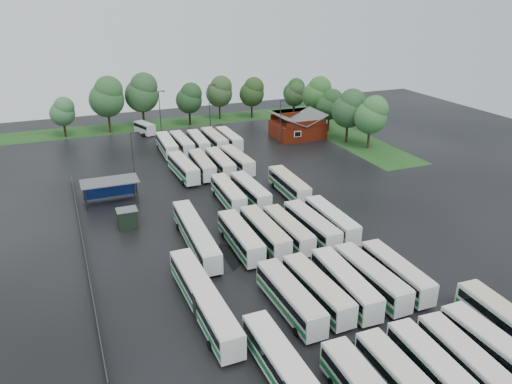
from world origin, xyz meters
name	(u,v)px	position (x,y,z in m)	size (l,w,h in m)	color
ground	(277,247)	(0.00, 0.00, 0.00)	(160.00, 160.00, 0.00)	black
brick_building	(298,129)	(24.00, 42.77, 1.87)	(10.07, 8.60, 5.39)	maroon
wash_shed	(110,184)	(-17.20, 22.02, 2.99)	(8.20, 4.20, 3.58)	#2D2D30
utility_hut	(127,218)	(-16.20, 12.60, 1.32)	(2.70, 2.20, 2.62)	black
grass_strip_north	(172,123)	(2.00, 64.80, 0.01)	(80.00, 10.00, 0.01)	#1A4414
grass_strip_east	(338,133)	(34.00, 42.80, 0.01)	(10.00, 50.00, 0.01)	#1A4414
west_fence	(84,247)	(-22.20, 8.00, 0.60)	(0.10, 50.00, 1.20)	#2D2D30
bus_r0c1	(405,384)	(-1.18, -26.15, 1.63)	(2.32, 10.67, 2.97)	silver
bus_r0c2	(437,372)	(1.98, -26.01, 1.63)	(2.65, 10.72, 2.96)	silver
bus_r0c3	(468,363)	(5.02, -26.15, 1.61)	(2.76, 10.65, 2.94)	silver
bus_r0c4	(496,351)	(8.21, -25.94, 1.66)	(2.51, 10.90, 3.02)	silver
bus_r1c0	(290,297)	(-4.34, -12.46, 1.69)	(2.62, 11.08, 3.07)	silver
bus_r1c1	(317,289)	(-1.21, -12.19, 1.66)	(2.75, 10.94, 3.02)	silver
bus_r1c2	(345,283)	(1.94, -12.35, 1.70)	(2.76, 11.17, 3.09)	silver
bus_r1c3	(370,277)	(5.06, -12.33, 1.69)	(2.65, 11.07, 3.06)	silver
bus_r1c4	(396,272)	(8.28, -12.37, 1.61)	(2.32, 10.53, 2.92)	silver
bus_r2c0	(240,237)	(-4.39, 1.26, 1.68)	(2.47, 10.99, 3.05)	silver
bus_r2c1	(264,232)	(-1.17, 1.42, 1.70)	(2.47, 11.10, 3.08)	silver
bus_r2c2	(288,230)	(1.86, 1.04, 1.61)	(2.51, 10.58, 2.93)	silver
bus_r2c3	(311,225)	(5.10, 0.85, 1.69)	(2.72, 11.10, 3.07)	silver
bus_r2c4	(331,220)	(8.23, 1.29, 1.67)	(2.41, 10.93, 3.04)	silver
bus_r3c1	(228,193)	(-1.21, 15.01, 1.65)	(2.56, 10.81, 2.99)	silver
bus_r3c2	(250,191)	(2.12, 14.66, 1.66)	(2.56, 10.92, 3.03)	silver
bus_r3c4	(289,185)	(8.52, 14.64, 1.70)	(2.63, 11.13, 3.08)	silver
bus_r4c0	(183,168)	(-4.57, 28.34, 1.70)	(2.88, 11.20, 3.09)	silver
bus_r4c1	(202,165)	(-1.20, 28.72, 1.66)	(2.68, 10.90, 3.01)	silver
bus_r4c2	(220,163)	(1.96, 28.35, 1.67)	(2.54, 10.96, 3.04)	silver
bus_r4c3	(237,160)	(5.11, 28.65, 1.68)	(2.80, 11.06, 3.05)	silver
bus_r5c0	(167,145)	(-4.26, 42.00, 1.70)	(2.70, 11.15, 3.08)	silver
bus_r5c1	(182,143)	(-1.25, 42.32, 1.64)	(2.43, 10.74, 2.98)	silver
bus_r5c2	(198,142)	(1.97, 42.00, 1.62)	(2.66, 10.67, 2.95)	silver
bus_r5c3	(214,140)	(5.25, 42.08, 1.69)	(2.40, 11.03, 3.07)	silver
bus_r5c4	(229,139)	(8.35, 42.05, 1.62)	(2.27, 10.57, 2.94)	silver
artic_bus_west_b	(196,234)	(-9.23, 4.06, 1.66)	(2.77, 16.18, 2.99)	silver
artic_bus_west_c	(204,299)	(-12.25, -9.56, 1.70)	(2.75, 16.53, 3.06)	silver
minibus	(145,128)	(-5.69, 57.58, 1.40)	(3.94, 6.18, 2.53)	silver
tree_north_0	(63,111)	(-21.70, 61.76, 5.54)	(5.21, 5.21, 8.62)	black
tree_north_1	(107,97)	(-12.36, 61.68, 7.97)	(7.48, 7.48, 12.39)	#372717
tree_north_2	(142,92)	(-4.55, 63.46, 7.98)	(7.49, 7.49, 12.40)	black
tree_north_3	(190,98)	(5.63, 61.23, 6.35)	(5.97, 5.97, 9.88)	black
tree_north_4	(220,91)	(13.91, 64.37, 6.73)	(6.32, 6.32, 10.46)	black
tree_north_5	(252,92)	(21.59, 62.58, 6.38)	(5.98, 5.98, 9.91)	black
tree_north_6	(295,91)	(33.00, 62.77, 5.73)	(5.38, 5.38, 8.91)	#38281A
tree_east_0	(372,115)	(33.86, 30.56, 6.80)	(6.38, 6.38, 10.57)	#39291C
tree_east_1	(350,108)	(31.97, 35.64, 7.14)	(6.71, 6.71, 11.11)	black
tree_east_2	(330,104)	(32.74, 44.53, 6.08)	(5.71, 5.71, 9.45)	#33271B
tree_east_3	(318,93)	(33.62, 52.04, 7.07)	(6.63, 6.63, 10.99)	black
tree_east_4	(295,94)	(32.10, 60.58, 5.35)	(5.02, 5.02, 8.32)	black
lamp_post_ne	(281,119)	(18.42, 39.33, 5.29)	(1.40, 0.27, 9.10)	#2D2D30
lamp_post_nw	(134,158)	(-13.03, 24.36, 5.66)	(1.50, 0.29, 9.76)	#2D2D30
lamp_post_back_w	(160,109)	(-2.27, 55.99, 5.51)	(1.46, 0.28, 9.50)	#2D2D30
lamp_post_back_e	(210,105)	(8.09, 53.43, 6.12)	(1.62, 0.32, 10.53)	#2D2D30
puddle_0	(352,356)	(-2.05, -20.36, 0.00)	(3.91, 3.91, 0.01)	black
puddle_1	(434,328)	(7.14, -19.97, 0.00)	(3.60, 3.60, 0.01)	black
puddle_2	(208,259)	(-8.88, 0.38, 0.00)	(8.28, 8.28, 0.01)	black
puddle_3	(332,246)	(6.40, -2.28, 0.00)	(4.66, 4.66, 0.01)	black
puddle_4	(497,315)	(14.36, -20.58, 0.00)	(3.28, 3.28, 0.01)	black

